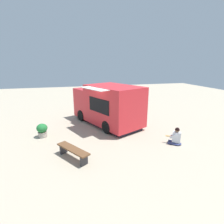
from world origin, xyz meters
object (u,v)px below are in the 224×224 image
food_truck (107,106)px  planter_flowering_near (141,104)px  plaza_bench (73,151)px  person_customer (176,138)px  planter_flowering_far (42,130)px

food_truck → planter_flowering_near: (-3.48, 3.93, -0.91)m
planter_flowering_near → plaza_bench: planter_flowering_near is taller
person_customer → plaza_bench: (0.11, -4.96, 0.02)m
planter_flowering_far → plaza_bench: planter_flowering_far is taller
person_customer → plaza_bench: size_ratio=0.52×
planter_flowering_near → plaza_bench: 9.73m
person_customer → planter_flowering_near: (-7.27, 1.38, -0.01)m
planter_flowering_near → planter_flowering_far: size_ratio=0.92×
food_truck → planter_flowering_near: bearing=131.6°
person_customer → planter_flowering_far: size_ratio=1.16×
person_customer → plaza_bench: 4.96m
person_customer → food_truck: bearing=-146.0°
planter_flowering_near → planter_flowering_far: bearing=-59.2°
planter_flowering_near → plaza_bench: (7.39, -6.33, 0.03)m
planter_flowering_far → plaza_bench: size_ratio=0.45×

